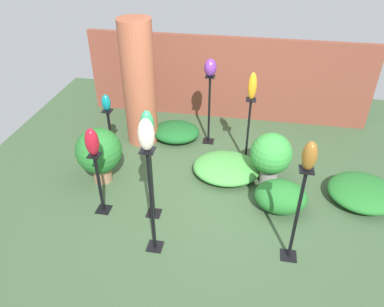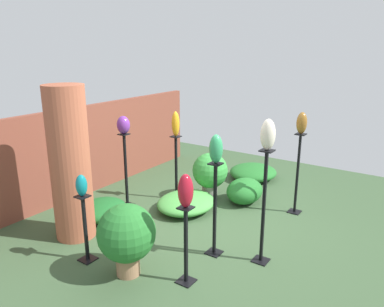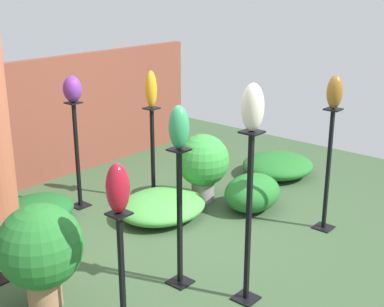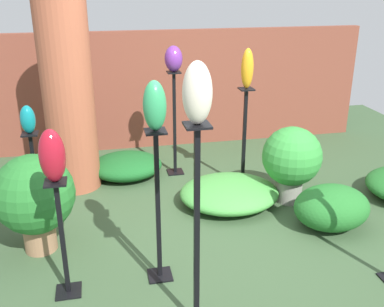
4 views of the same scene
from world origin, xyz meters
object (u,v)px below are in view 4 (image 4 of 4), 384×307
Objects in this scene: pedestal_ivory at (197,240)px; art_vase_teal at (28,119)px; potted_plant_walkway_edge at (292,159)px; brick_pillar at (68,95)px; art_vase_ivory at (197,93)px; pedestal_violet at (175,128)px; pedestal_amber at (244,143)px; art_vase_jade at (155,106)px; pedestal_jade at (158,214)px; art_vase_amber at (247,68)px; art_vase_violet at (174,59)px; art_vase_ruby at (52,156)px; pedestal_ruby at (63,245)px; potted_plant_mid_left at (34,197)px; pedestal_teal at (36,179)px.

art_vase_teal is at bearing 123.50° from pedestal_ivory.
brick_pillar is at bearing 158.94° from potted_plant_walkway_edge.
pedestal_violet is at bearing 83.23° from art_vase_ivory.
pedestal_ivory is 1.77× the size of potted_plant_walkway_edge.
art_vase_teal is (-1.59, -0.79, 0.46)m from pedestal_violet.
art_vase_jade is (-1.23, -1.55, 0.94)m from pedestal_amber.
brick_pillar is 5.85× the size of art_vase_ivory.
art_vase_amber is (1.23, 1.55, 0.82)m from pedestal_jade.
brick_pillar is at bearing -173.89° from art_vase_violet.
art_vase_ruby reaches higher than pedestal_violet.
art_vase_ivory is at bearing -31.07° from pedestal_ruby.
pedestal_amber reaches higher than potted_plant_mid_left.
art_vase_teal reaches higher than potted_plant_mid_left.
potted_plant_mid_left is at bearing -102.24° from brick_pillar.
art_vase_ruby is 0.46× the size of potted_plant_walkway_edge.
art_vase_ivory is at bearing -96.77° from pedestal_violet.
pedestal_amber is at bearing 64.13° from art_vase_ivory.
brick_pillar is 2.02m from art_vase_ruby.
pedestal_teal is 1.71m from pedestal_jade.
art_vase_jade is at bearing -50.14° from art_vase_teal.
art_vase_amber is at bearing 51.62° from pedestal_jade.
art_vase_ruby reaches higher than pedestal_ruby.
pedestal_ruby is at bearing -75.86° from pedestal_teal.
art_vase_violet reaches higher than pedestal_teal.
pedestal_ruby is (-0.02, -2.02, -0.68)m from brick_pillar.
art_vase_ivory reaches higher than pedestal_ivory.
pedestal_ruby is at bearing 148.93° from pedestal_ivory.
pedestal_amber is at bearing 128.70° from potted_plant_walkway_edge.
potted_plant_mid_left is (0.07, -0.67, -0.52)m from art_vase_teal.
art_vase_ivory reaches higher than pedestal_violet.
art_vase_ruby is at bearing -68.45° from potted_plant_mid_left.
art_vase_ruby is 1.40m from art_vase_teal.
art_vase_amber is at bearing 39.10° from art_vase_ruby.
pedestal_jade is 1.93m from potted_plant_walkway_edge.
art_vase_violet is at bearing 83.23° from art_vase_ivory.
art_vase_violet is 1.79m from potted_plant_walkway_edge.
pedestal_teal is 0.77× the size of pedestal_amber.
pedestal_jade is at bearing -103.42° from art_vase_violet.
pedestal_ruby is 2.72m from art_vase_amber.
brick_pillar is 2.16m from pedestal_jade.
pedestal_violet reaches higher than art_vase_teal.
art_vase_violet is at bearing 6.11° from brick_pillar.
art_vase_teal is at bearing 104.14° from pedestal_ruby.
pedestal_violet is 1.22m from art_vase_amber.
pedestal_jade reaches higher than pedestal_amber.
art_vase_ruby reaches higher than art_vase_teal.
art_vase_amber is 1.10m from potted_plant_walkway_edge.
pedestal_ruby is at bearing -90.00° from art_vase_ruby.
art_vase_teal is at bearing -153.40° from art_vase_violet.
art_vase_amber is at bearing 64.13° from art_vase_ivory.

